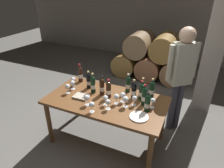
{
  "coord_description": "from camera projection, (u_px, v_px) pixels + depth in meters",
  "views": [
    {
      "loc": [
        1.07,
        -2.15,
        2.26
      ],
      "look_at": [
        0.0,
        0.2,
        0.91
      ],
      "focal_mm": 31.76,
      "sensor_mm": 36.0,
      "label": 1
    }
  ],
  "objects": [
    {
      "name": "ground_plane",
      "position": [
        107.0,
        139.0,
        3.18
      ],
      "size": [
        14.0,
        14.0,
        0.0
      ],
      "primitive_type": "plane",
      "color": "#66635E"
    },
    {
      "name": "cellar_back_wall",
      "position": [
        167.0,
        13.0,
        5.91
      ],
      "size": [
        10.0,
        0.24,
        2.8
      ],
      "primitive_type": "cube",
      "color": "gray",
      "rests_on": "ground_plane"
    },
    {
      "name": "barrel_stack",
      "position": [
        151.0,
        58.0,
        5.03
      ],
      "size": [
        1.86,
        0.9,
        1.15
      ],
      "color": "olive",
      "rests_on": "ground_plane"
    },
    {
      "name": "stone_pillar",
      "position": [
        215.0,
        44.0,
        3.39
      ],
      "size": [
        0.32,
        0.32,
        2.6
      ],
      "primitive_type": "cube",
      "color": "gray",
      "rests_on": "ground_plane"
    },
    {
      "name": "dining_table",
      "position": [
        106.0,
        105.0,
        2.87
      ],
      "size": [
        1.7,
        0.9,
        0.76
      ],
      "color": "brown",
      "rests_on": "ground_plane"
    },
    {
      "name": "wine_bottle_0",
      "position": [
        142.0,
        88.0,
        2.87
      ],
      "size": [
        0.07,
        0.07,
        0.28
      ],
      "color": "black",
      "rests_on": "dining_table"
    },
    {
      "name": "wine_bottle_1",
      "position": [
        93.0,
        84.0,
        2.93
      ],
      "size": [
        0.07,
        0.07,
        0.32
      ],
      "color": "black",
      "rests_on": "dining_table"
    },
    {
      "name": "wine_bottle_2",
      "position": [
        102.0,
        87.0,
        2.88
      ],
      "size": [
        0.07,
        0.07,
        0.31
      ],
      "color": "black",
      "rests_on": "dining_table"
    },
    {
      "name": "wine_bottle_3",
      "position": [
        152.0,
        90.0,
        2.8
      ],
      "size": [
        0.07,
        0.07,
        0.3
      ],
      "color": "black",
      "rests_on": "dining_table"
    },
    {
      "name": "wine_bottle_4",
      "position": [
        109.0,
        90.0,
        2.82
      ],
      "size": [
        0.07,
        0.07,
        0.29
      ],
      "color": "black",
      "rests_on": "dining_table"
    },
    {
      "name": "wine_bottle_5",
      "position": [
        147.0,
        103.0,
        2.52
      ],
      "size": [
        0.07,
        0.07,
        0.28
      ],
      "color": "black",
      "rests_on": "dining_table"
    },
    {
      "name": "wine_bottle_6",
      "position": [
        80.0,
        74.0,
        3.26
      ],
      "size": [
        0.07,
        0.07,
        0.31
      ],
      "color": "black",
      "rests_on": "dining_table"
    },
    {
      "name": "wine_bottle_7",
      "position": [
        89.0,
        81.0,
        3.07
      ],
      "size": [
        0.07,
        0.07,
        0.28
      ],
      "color": "black",
      "rests_on": "dining_table"
    },
    {
      "name": "wine_bottle_8",
      "position": [
        134.0,
        90.0,
        2.79
      ],
      "size": [
        0.07,
        0.07,
        0.3
      ],
      "color": "black",
      "rests_on": "dining_table"
    },
    {
      "name": "wine_bottle_9",
      "position": [
        141.0,
        92.0,
        2.76
      ],
      "size": [
        0.07,
        0.07,
        0.3
      ],
      "color": "black",
      "rests_on": "dining_table"
    },
    {
      "name": "wine_bottle_10",
      "position": [
        128.0,
        84.0,
        2.96
      ],
      "size": [
        0.07,
        0.07,
        0.3
      ],
      "color": "black",
      "rests_on": "dining_table"
    },
    {
      "name": "wine_bottle_11",
      "position": [
        144.0,
        96.0,
        2.64
      ],
      "size": [
        0.07,
        0.07,
        0.31
      ],
      "color": "black",
      "rests_on": "dining_table"
    },
    {
      "name": "wine_glass_0",
      "position": [
        116.0,
        97.0,
        2.67
      ],
      "size": [
        0.08,
        0.08,
        0.15
      ],
      "color": "white",
      "rests_on": "dining_table"
    },
    {
      "name": "wine_glass_1",
      "position": [
        126.0,
        100.0,
        2.61
      ],
      "size": [
        0.08,
        0.08,
        0.16
      ],
      "color": "white",
      "rests_on": "dining_table"
    },
    {
      "name": "wine_glass_2",
      "position": [
        153.0,
        101.0,
        2.59
      ],
      "size": [
        0.07,
        0.07,
        0.15
      ],
      "color": "white",
      "rests_on": "dining_table"
    },
    {
      "name": "wine_glass_3",
      "position": [
        68.0,
        87.0,
        2.93
      ],
      "size": [
        0.08,
        0.08,
        0.15
      ],
      "color": "white",
      "rests_on": "dining_table"
    },
    {
      "name": "wine_glass_4",
      "position": [
        108.0,
        102.0,
        2.56
      ],
      "size": [
        0.07,
        0.07,
        0.15
      ],
      "color": "white",
      "rests_on": "dining_table"
    },
    {
      "name": "wine_glass_5",
      "position": [
        92.0,
        105.0,
        2.5
      ],
      "size": [
        0.07,
        0.07,
        0.15
      ],
      "color": "white",
      "rests_on": "dining_table"
    },
    {
      "name": "wine_glass_6",
      "position": [
        73.0,
        83.0,
        3.04
      ],
      "size": [
        0.07,
        0.07,
        0.15
      ],
      "color": "white",
      "rests_on": "dining_table"
    },
    {
      "name": "wine_glass_7",
      "position": [
        135.0,
        99.0,
        2.64
      ],
      "size": [
        0.07,
        0.07,
        0.14
      ],
      "color": "white",
      "rests_on": "dining_table"
    },
    {
      "name": "wine_glass_8",
      "position": [
        73.0,
        80.0,
        3.13
      ],
      "size": [
        0.08,
        0.08,
        0.15
      ],
      "color": "white",
      "rests_on": "dining_table"
    },
    {
      "name": "wine_glass_9",
      "position": [
        123.0,
        95.0,
        2.72
      ],
      "size": [
        0.07,
        0.07,
        0.15
      ],
      "color": "white",
      "rests_on": "dining_table"
    },
    {
      "name": "wine_glass_10",
      "position": [
        106.0,
        98.0,
        2.65
      ],
      "size": [
        0.07,
        0.07,
        0.14
      ],
      "color": "white",
      "rests_on": "dining_table"
    },
    {
      "name": "wine_glass_11",
      "position": [
        87.0,
        98.0,
        2.64
      ],
      "size": [
        0.08,
        0.08,
        0.15
      ],
      "color": "white",
      "rests_on": "dining_table"
    },
    {
      "name": "tasting_notebook",
      "position": [
        81.0,
        97.0,
        2.86
      ],
      "size": [
        0.22,
        0.17,
        0.03
      ],
      "primitive_type": "cube",
      "rotation": [
        0.0,
        0.0,
        0.03
      ],
      "color": "#B2A893",
      "rests_on": "dining_table"
    },
    {
      "name": "serving_plate",
      "position": [
        139.0,
        117.0,
        2.45
      ],
      "size": [
        0.24,
        0.24,
        0.01
      ],
      "primitive_type": "cylinder",
      "color": "white",
      "rests_on": "dining_table"
    },
    {
      "name": "sommelier_presenting",
      "position": [
        181.0,
        72.0,
        2.97
      ],
      "size": [
        0.4,
        0.35,
        1.72
      ],
      "color": "#383842",
      "rests_on": "ground_plane"
    }
  ]
}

